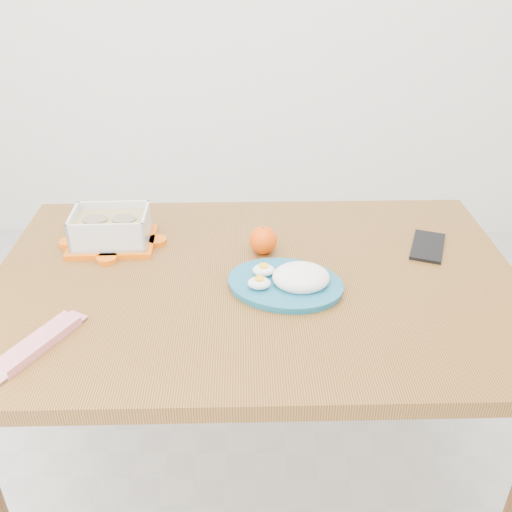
{
  "coord_description": "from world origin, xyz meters",
  "views": [
    {
      "loc": [
        0.11,
        -1.08,
        1.51
      ],
      "look_at": [
        0.1,
        0.1,
        0.81
      ],
      "focal_mm": 40.0,
      "sensor_mm": 36.0,
      "label": 1
    }
  ],
  "objects_px": {
    "smartphone": "(428,246)",
    "orange_fruit": "(263,240)",
    "food_container": "(111,229)",
    "dining_table": "(256,307)",
    "rice_plate": "(290,280)"
  },
  "relations": [
    {
      "from": "dining_table",
      "to": "rice_plate",
      "type": "bearing_deg",
      "value": -32.79
    },
    {
      "from": "rice_plate",
      "to": "smartphone",
      "type": "relative_size",
      "value": 2.08
    },
    {
      "from": "food_container",
      "to": "rice_plate",
      "type": "relative_size",
      "value": 0.7
    },
    {
      "from": "smartphone",
      "to": "orange_fruit",
      "type": "bearing_deg",
      "value": -157.36
    },
    {
      "from": "dining_table",
      "to": "orange_fruit",
      "type": "relative_size",
      "value": 18.2
    },
    {
      "from": "orange_fruit",
      "to": "rice_plate",
      "type": "bearing_deg",
      "value": -69.42
    },
    {
      "from": "dining_table",
      "to": "smartphone",
      "type": "height_order",
      "value": "smartphone"
    },
    {
      "from": "food_container",
      "to": "orange_fruit",
      "type": "height_order",
      "value": "food_container"
    },
    {
      "from": "dining_table",
      "to": "rice_plate",
      "type": "xyz_separation_m",
      "value": [
        0.08,
        -0.05,
        0.11
      ]
    },
    {
      "from": "dining_table",
      "to": "rice_plate",
      "type": "distance_m",
      "value": 0.15
    },
    {
      "from": "orange_fruit",
      "to": "dining_table",
      "type": "bearing_deg",
      "value": -98.38
    },
    {
      "from": "food_container",
      "to": "smartphone",
      "type": "relative_size",
      "value": 1.46
    },
    {
      "from": "dining_table",
      "to": "orange_fruit",
      "type": "bearing_deg",
      "value": 79.58
    },
    {
      "from": "dining_table",
      "to": "food_container",
      "type": "height_order",
      "value": "food_container"
    },
    {
      "from": "orange_fruit",
      "to": "rice_plate",
      "type": "relative_size",
      "value": 0.22
    }
  ]
}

